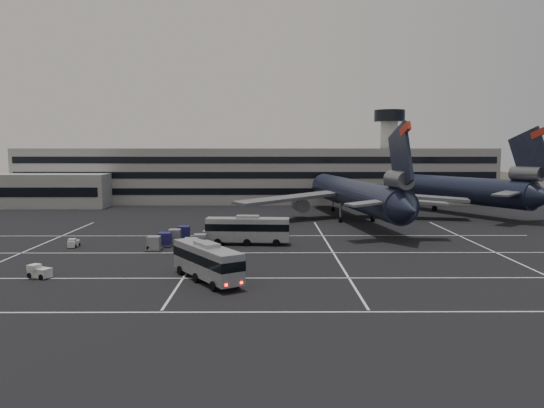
{
  "coord_description": "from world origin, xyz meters",
  "views": [
    {
      "loc": [
        3.31,
        -66.27,
        14.01
      ],
      "look_at": [
        3.83,
        19.45,
        5.0
      ],
      "focal_mm": 35.0,
      "sensor_mm": 36.0,
      "label": 1
    }
  ],
  "objects": [
    {
      "name": "bus_far",
      "position": [
        0.23,
        10.29,
        2.35
      ],
      "size": [
        12.28,
        3.65,
        4.29
      ],
      "rotation": [
        0.0,
        0.0,
        1.51
      ],
      "color": "gray",
      "rests_on": "ground"
    },
    {
      "name": "uld_cluster",
      "position": [
        -9.1,
        8.98,
        0.98
      ],
      "size": [
        9.62,
        13.76,
        2.02
      ],
      "rotation": [
        0.0,
        0.0,
        -0.27
      ],
      "color": "#2D2D30",
      "rests_on": "ground"
    },
    {
      "name": "hills",
      "position": [
        17.99,
        170.0,
        -12.07
      ],
      "size": [
        352.0,
        180.0,
        44.0
      ],
      "color": "#38332B",
      "rests_on": "ground"
    },
    {
      "name": "terminal",
      "position": [
        -2.95,
        71.14,
        6.93
      ],
      "size": [
        125.0,
        26.0,
        24.0
      ],
      "color": "gray",
      "rests_on": "ground"
    },
    {
      "name": "bus_near",
      "position": [
        -3.23,
        -11.15,
        2.26
      ],
      "size": [
        8.61,
        11.31,
        4.13
      ],
      "rotation": [
        0.0,
        0.0,
        0.57
      ],
      "color": "gray",
      "rests_on": "ground"
    },
    {
      "name": "lane_markings",
      "position": [
        0.95,
        0.72,
        0.01
      ],
      "size": [
        90.0,
        55.62,
        0.01
      ],
      "color": "silver",
      "rests_on": "ground"
    },
    {
      "name": "ground",
      "position": [
        0.0,
        0.0,
        0.0
      ],
      "size": [
        260.0,
        260.0,
        0.0
      ],
      "primitive_type": "plane",
      "color": "black",
      "rests_on": "ground"
    },
    {
      "name": "tug_b",
      "position": [
        -21.47,
        -9.79,
        0.68
      ],
      "size": [
        2.77,
        2.33,
        1.54
      ],
      "rotation": [
        0.0,
        0.0,
        1.13
      ],
      "color": "silver",
      "rests_on": "ground"
    },
    {
      "name": "trijet_far",
      "position": [
        41.18,
        51.33,
        5.43
      ],
      "size": [
        34.58,
        52.86,
        18.08
      ],
      "rotation": [
        0.0,
        0.0,
        0.5
      ],
      "color": "black",
      "rests_on": "ground"
    },
    {
      "name": "trijet_main",
      "position": [
        19.88,
        35.35,
        5.25
      ],
      "size": [
        46.99,
        57.63,
        18.08
      ],
      "rotation": [
        0.0,
        0.0,
        0.14
      ],
      "color": "black",
      "rests_on": "ground"
    },
    {
      "name": "tug_a",
      "position": [
        -24.51,
        8.21,
        0.57
      ],
      "size": [
        1.23,
        2.03,
        1.29
      ],
      "rotation": [
        0.0,
        0.0,
        -0.0
      ],
      "color": "silver",
      "rests_on": "ground"
    }
  ]
}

